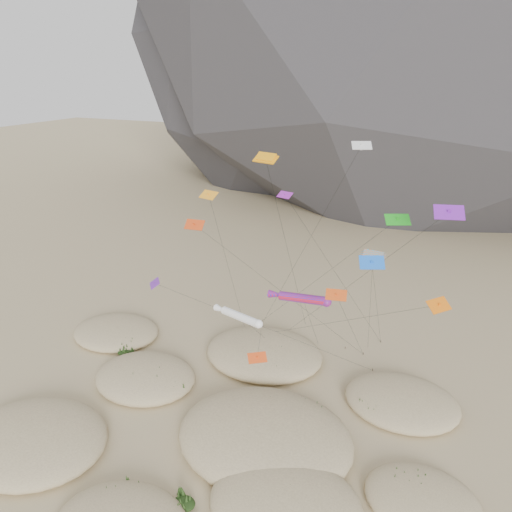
# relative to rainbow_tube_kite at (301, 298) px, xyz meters

# --- Properties ---
(ground) EXTENTS (500.00, 500.00, 0.00)m
(ground) POSITION_rel_rainbow_tube_kite_xyz_m (-3.74, -11.24, -12.25)
(ground) COLOR #CCB789
(ground) RESTS_ON ground
(dunes) EXTENTS (53.58, 40.13, 3.98)m
(dunes) POSITION_rel_rainbow_tube_kite_xyz_m (-5.89, -8.02, -11.54)
(dunes) COLOR #CCB789
(dunes) RESTS_ON ground
(dune_grass) EXTENTS (40.53, 26.85, 1.54)m
(dune_grass) POSITION_rel_rainbow_tube_kite_xyz_m (-3.74, -7.22, -11.41)
(dune_grass) COLOR black
(dune_grass) RESTS_ON ground
(kite_stakes) EXTENTS (18.26, 7.26, 0.30)m
(kite_stakes) POSITION_rel_rainbow_tube_kite_xyz_m (-2.09, 11.77, -12.10)
(kite_stakes) COLOR #3F2D1E
(kite_stakes) RESTS_ON ground
(rainbow_tube_kite) EXTENTS (7.24, 12.58, 13.06)m
(rainbow_tube_kite) POSITION_rel_rainbow_tube_kite_xyz_m (0.00, 0.00, 0.00)
(rainbow_tube_kite) COLOR red
(rainbow_tube_kite) RESTS_ON ground
(white_tube_kite) EXTENTS (6.80, 14.58, 11.38)m
(white_tube_kite) POSITION_rel_rainbow_tube_kite_xyz_m (-5.52, -3.65, -1.58)
(white_tube_kite) COLOR white
(white_tube_kite) RESTS_ON ground
(orange_parafoil) EXTENTS (2.92, 14.42, 26.72)m
(orange_parafoil) POSITION_rel_rainbow_tube_kite_xyz_m (-5.31, 2.93, 13.65)
(orange_parafoil) COLOR orange
(orange_parafoil) RESTS_ON ground
(multi_parafoil) EXTENTS (2.59, 10.04, 17.11)m
(multi_parafoil) POSITION_rel_rainbow_tube_kite_xyz_m (6.38, 4.26, 4.22)
(multi_parafoil) COLOR orange
(multi_parafoil) RESTS_ON ground
(delta_kites) EXTENTS (31.55, 22.39, 28.41)m
(delta_kites) POSITION_rel_rainbow_tube_kite_xyz_m (1.67, 0.12, 5.69)
(delta_kites) COLOR red
(delta_kites) RESTS_ON ground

